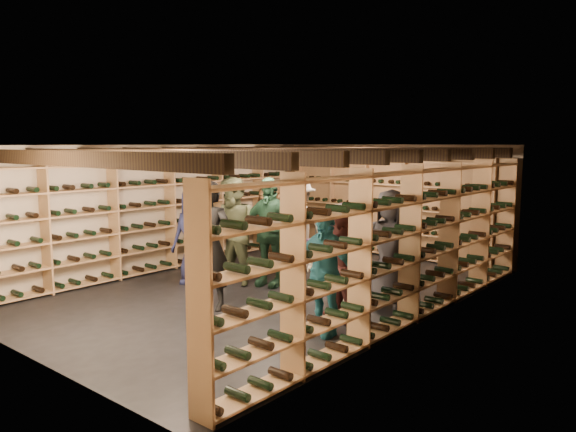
# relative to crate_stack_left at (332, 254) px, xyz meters

# --- Properties ---
(ground) EXTENTS (8.00, 8.00, 0.00)m
(ground) POSITION_rel_crate_stack_left_xyz_m (0.21, -2.08, -0.26)
(ground) COLOR black
(ground) RESTS_ON ground
(walls) EXTENTS (5.52, 8.02, 2.40)m
(walls) POSITION_rel_crate_stack_left_xyz_m (0.21, -2.08, 0.95)
(walls) COLOR #C6B39A
(walls) RESTS_ON ground
(ceiling) EXTENTS (5.50, 8.00, 0.01)m
(ceiling) POSITION_rel_crate_stack_left_xyz_m (0.21, -2.08, 2.15)
(ceiling) COLOR beige
(ceiling) RESTS_ON walls
(ceiling_joists) EXTENTS (5.40, 7.12, 0.18)m
(ceiling_joists) POSITION_rel_crate_stack_left_xyz_m (0.21, -2.08, 2.01)
(ceiling_joists) COLOR black
(ceiling_joists) RESTS_ON ground
(wine_rack_left) EXTENTS (0.32, 7.50, 2.15)m
(wine_rack_left) POSITION_rel_crate_stack_left_xyz_m (-2.36, -2.08, 0.82)
(wine_rack_left) COLOR #AD7B54
(wine_rack_left) RESTS_ON ground
(wine_rack_right) EXTENTS (0.32, 7.50, 2.15)m
(wine_rack_right) POSITION_rel_crate_stack_left_xyz_m (2.78, -2.08, 0.82)
(wine_rack_right) COLOR #AD7B54
(wine_rack_right) RESTS_ON ground
(wine_rack_back) EXTENTS (4.70, 0.30, 2.15)m
(wine_rack_back) POSITION_rel_crate_stack_left_xyz_m (0.21, 1.75, 0.82)
(wine_rack_back) COLOR #AD7B54
(wine_rack_back) RESTS_ON ground
(crate_stack_left) EXTENTS (0.50, 0.33, 0.51)m
(crate_stack_left) POSITION_rel_crate_stack_left_xyz_m (0.00, 0.00, 0.00)
(crate_stack_left) COLOR tan
(crate_stack_left) RESTS_ON ground
(crate_stack_right) EXTENTS (0.51, 0.35, 0.51)m
(crate_stack_right) POSITION_rel_crate_stack_left_xyz_m (0.58, -0.78, 0.00)
(crate_stack_right) COLOR tan
(crate_stack_right) RESTS_ON ground
(crate_loose) EXTENTS (0.54, 0.40, 0.17)m
(crate_loose) POSITION_rel_crate_stack_left_xyz_m (1.46, -0.78, -0.17)
(crate_loose) COLOR tan
(crate_loose) RESTS_ON ground
(person_1) EXTENTS (0.81, 0.67, 1.89)m
(person_1) POSITION_rel_crate_stack_left_xyz_m (0.28, -3.45, 0.69)
(person_1) COLOR black
(person_1) RESTS_ON ground
(person_2) EXTENTS (0.95, 0.76, 1.86)m
(person_2) POSITION_rel_crate_stack_left_xyz_m (-0.47, -2.22, 0.67)
(person_2) COLOR #4A5234
(person_2) RESTS_ON ground
(person_3) EXTENTS (1.13, 0.88, 1.53)m
(person_3) POSITION_rel_crate_stack_left_xyz_m (1.63, -2.09, 0.51)
(person_3) COLOR beige
(person_3) RESTS_ON ground
(person_4) EXTENTS (0.95, 0.41, 1.62)m
(person_4) POSITION_rel_crate_stack_left_xyz_m (2.20, -3.27, 0.55)
(person_4) COLOR #1D5F6E
(person_4) RESTS_ON ground
(person_5) EXTENTS (1.65, 0.74, 1.72)m
(person_5) POSITION_rel_crate_stack_left_xyz_m (-0.52, -1.24, 0.60)
(person_5) COLOR brown
(person_5) RESTS_ON ground
(person_6) EXTENTS (0.98, 0.81, 1.71)m
(person_6) POSITION_rel_crate_stack_left_xyz_m (-1.09, -2.56, 0.60)
(person_6) COLOR #1F234B
(person_6) RESTS_ON ground
(person_8) EXTENTS (0.88, 0.79, 1.49)m
(person_8) POSITION_rel_crate_stack_left_xyz_m (2.08, -2.73, 0.49)
(person_8) COLOR #4A201E
(person_8) RESTS_ON ground
(person_9) EXTENTS (1.25, 0.84, 1.79)m
(person_9) POSITION_rel_crate_stack_left_xyz_m (-0.22, -0.78, 0.64)
(person_9) COLOR beige
(person_9) RESTS_ON ground
(person_10) EXTENTS (1.16, 0.67, 1.86)m
(person_10) POSITION_rel_crate_stack_left_xyz_m (0.02, -1.87, 0.68)
(person_10) COLOR #214A32
(person_10) RESTS_ON ground
(person_11) EXTENTS (1.44, 0.64, 1.50)m
(person_11) POSITION_rel_crate_stack_left_xyz_m (1.32, -1.64, 0.50)
(person_11) COLOR #886196
(person_11) RESTS_ON ground
(person_12) EXTENTS (0.97, 0.74, 1.76)m
(person_12) POSITION_rel_crate_stack_left_xyz_m (2.22, -1.62, 0.62)
(person_12) COLOR #323137
(person_12) RESTS_ON ground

